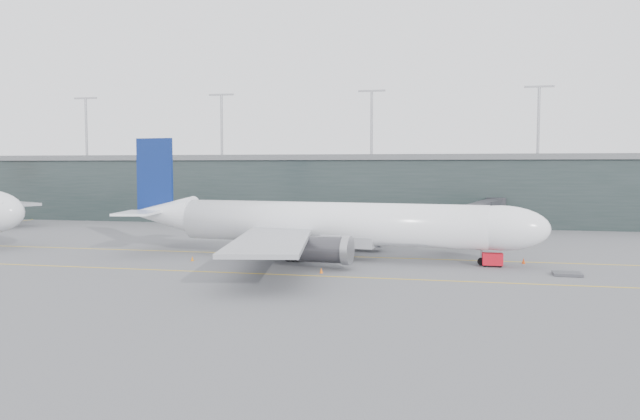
# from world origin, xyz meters

# --- Properties ---
(ground) EXTENTS (320.00, 320.00, 0.00)m
(ground) POSITION_xyz_m (0.00, 0.00, 0.00)
(ground) COLOR #57575C
(ground) RESTS_ON ground
(taxiline_a) EXTENTS (160.00, 0.25, 0.02)m
(taxiline_a) POSITION_xyz_m (0.00, -4.00, 0.01)
(taxiline_a) COLOR yellow
(taxiline_a) RESTS_ON ground
(taxiline_b) EXTENTS (160.00, 0.25, 0.02)m
(taxiline_b) POSITION_xyz_m (0.00, -20.00, 0.01)
(taxiline_b) COLOR yellow
(taxiline_b) RESTS_ON ground
(taxiline_lead_main) EXTENTS (0.25, 60.00, 0.02)m
(taxiline_lead_main) POSITION_xyz_m (5.00, 20.00, 0.01)
(taxiline_lead_main) COLOR yellow
(taxiline_lead_main) RESTS_ON ground
(terminal) EXTENTS (240.00, 36.00, 29.00)m
(terminal) POSITION_xyz_m (-0.00, 58.00, 7.62)
(terminal) COLOR #1E2A29
(terminal) RESTS_ON ground
(main_aircraft) EXTENTS (60.10, 56.18, 16.85)m
(main_aircraft) POSITION_xyz_m (5.97, -5.92, 4.73)
(main_aircraft) COLOR white
(main_aircraft) RESTS_ON ground
(jet_bridge) EXTENTS (12.64, 44.59, 6.37)m
(jet_bridge) POSITION_xyz_m (25.68, 22.44, 4.77)
(jet_bridge) COLOR #28292D
(jet_bridge) RESTS_ON ground
(gse_cart) EXTENTS (2.51, 1.60, 1.71)m
(gse_cart) POSITION_xyz_m (27.86, -8.76, 0.95)
(gse_cart) COLOR #B80D1B
(gse_cart) RESTS_ON ground
(baggage_dolly) EXTENTS (3.23, 2.62, 0.32)m
(baggage_dolly) POSITION_xyz_m (35.96, -13.52, 0.19)
(baggage_dolly) COLOR #3D3E43
(baggage_dolly) RESTS_ON ground
(uld_a) EXTENTS (2.30, 2.00, 1.81)m
(uld_a) POSITION_xyz_m (-4.03, 9.48, 0.95)
(uld_a) COLOR #38373D
(uld_a) RESTS_ON ground
(uld_b) EXTENTS (2.70, 2.45, 2.01)m
(uld_b) POSITION_xyz_m (-3.66, 10.66, 1.06)
(uld_b) COLOR #38373D
(uld_b) RESTS_ON ground
(uld_c) EXTENTS (2.59, 2.32, 1.97)m
(uld_c) POSITION_xyz_m (1.56, 10.14, 1.03)
(uld_c) COLOR #38373D
(uld_c) RESTS_ON ground
(cone_nose) EXTENTS (0.46, 0.46, 0.73)m
(cone_nose) POSITION_xyz_m (31.94, -5.51, 0.36)
(cone_nose) COLOR red
(cone_nose) RESTS_ON ground
(cone_wing_stbd) EXTENTS (0.42, 0.42, 0.66)m
(cone_wing_stbd) POSITION_xyz_m (7.74, -18.11, 0.33)
(cone_wing_stbd) COLOR orange
(cone_wing_stbd) RESTS_ON ground
(cone_wing_port) EXTENTS (0.39, 0.39, 0.62)m
(cone_wing_port) POSITION_xyz_m (10.70, 9.71, 0.31)
(cone_wing_port) COLOR orange
(cone_wing_port) RESTS_ON ground
(cone_tail) EXTENTS (0.42, 0.42, 0.66)m
(cone_tail) POSITION_xyz_m (-11.15, -12.29, 0.33)
(cone_tail) COLOR orange
(cone_tail) RESTS_ON ground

